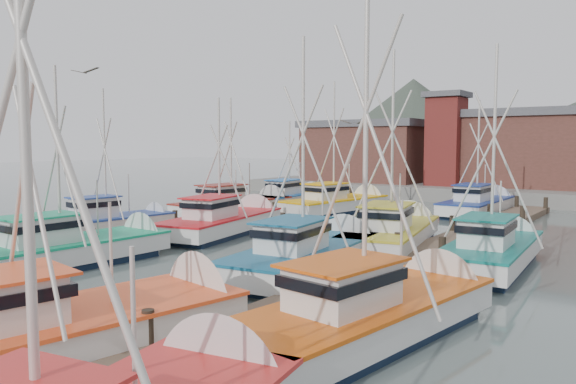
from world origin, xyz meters
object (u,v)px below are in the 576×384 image
Objects in this scene: boat_12 at (340,203)px; lookout_tower at (446,138)px; boat_4 at (77,249)px; boat_1 at (69,329)px; boat_8 at (227,222)px.

lookout_tower is at bearing 89.20° from boat_12.
boat_12 is at bearing 91.93° from boat_4.
lookout_tower is 0.79× the size of boat_1.
boat_4 is 21.79m from boat_12.
lookout_tower is 0.82× the size of boat_12.
lookout_tower reaches higher than boat_4.
boat_12 is (-8.80, 28.00, 0.01)m from boat_1.
boat_1 is at bearing -64.04° from boat_12.
boat_4 is 0.91× the size of boat_12.
boat_12 is at bearing 117.89° from boat_1.
lookout_tower is 43.75m from boat_1.
boat_12 reaches higher than boat_4.
lookout_tower reaches higher than boat_1.
boat_12 is at bearing -99.31° from lookout_tower.
boat_1 is 1.06× the size of boat_8.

